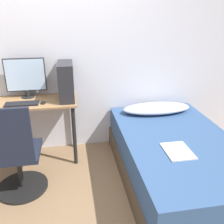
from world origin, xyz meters
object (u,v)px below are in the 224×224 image
object	(u,v)px
office_chair	(17,161)
pc_tower	(66,81)
keyboard	(22,104)
bed	(176,160)
monitor	(25,76)

from	to	relation	value
office_chair	pc_tower	world-z (taller)	pc_tower
office_chair	keyboard	bearing A→B (deg)	88.01
bed	keyboard	size ratio (longest dim) A/B	5.35
keyboard	pc_tower	bearing A→B (deg)	13.46
bed	keyboard	distance (m)	1.80
keyboard	office_chair	bearing A→B (deg)	-91.99
monitor	keyboard	distance (m)	0.36
office_chair	bed	size ratio (longest dim) A/B	0.51
office_chair	bed	distance (m)	1.64
monitor	keyboard	size ratio (longest dim) A/B	1.30
pc_tower	keyboard	bearing A→B (deg)	-166.54
bed	keyboard	world-z (taller)	keyboard
monitor	pc_tower	size ratio (longest dim) A/B	1.10
keyboard	monitor	bearing A→B (deg)	82.07
office_chair	monitor	xyz separation A→B (m)	(0.05, 0.79, 0.65)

